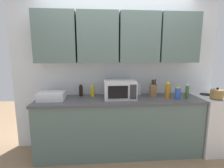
# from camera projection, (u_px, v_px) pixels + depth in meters

# --- Properties ---
(wall_back_with_cabinets) EXTENTS (3.42, 0.38, 2.60)m
(wall_back_with_cabinets) POSITION_uv_depth(u_px,v_px,m) (118.00, 54.00, 2.81)
(wall_back_with_cabinets) COLOR white
(wall_back_with_cabinets) RESTS_ON ground_plane
(counter_run) EXTENTS (2.55, 0.63, 0.90)m
(counter_run) POSITION_uv_depth(u_px,v_px,m) (119.00, 126.00, 2.78)
(counter_run) COLOR slate
(counter_run) RESTS_ON ground_plane
(stove_range) EXTENTS (0.76, 0.64, 0.91)m
(stove_range) POSITION_uv_depth(u_px,v_px,m) (218.00, 123.00, 2.89)
(stove_range) COLOR silver
(stove_range) RESTS_ON ground_plane
(kettle) EXTENTS (0.19, 0.19, 0.17)m
(kettle) POSITION_uv_depth(u_px,v_px,m) (217.00, 94.00, 2.65)
(kettle) COLOR olive
(kettle) RESTS_ON stove_range
(microwave) EXTENTS (0.48, 0.37, 0.28)m
(microwave) POSITION_uv_depth(u_px,v_px,m) (120.00, 90.00, 2.67)
(microwave) COLOR silver
(microwave) RESTS_ON counter_run
(dish_rack) EXTENTS (0.38, 0.30, 0.12)m
(dish_rack) POSITION_uv_depth(u_px,v_px,m) (52.00, 96.00, 2.60)
(dish_rack) COLOR silver
(dish_rack) RESTS_ON counter_run
(knife_block) EXTENTS (0.12, 0.14, 0.29)m
(knife_block) POSITION_uv_depth(u_px,v_px,m) (153.00, 90.00, 2.81)
(knife_block) COLOR brown
(knife_block) RESTS_ON counter_run
(bottle_yellow_mustard) EXTENTS (0.07, 0.07, 0.19)m
(bottle_yellow_mustard) POSITION_uv_depth(u_px,v_px,m) (93.00, 91.00, 2.82)
(bottle_yellow_mustard) COLOR gold
(bottle_yellow_mustard) RESTS_ON counter_run
(bottle_blue_cleaner) EXTENTS (0.08, 0.08, 0.19)m
(bottle_blue_cleaner) POSITION_uv_depth(u_px,v_px,m) (178.00, 93.00, 2.66)
(bottle_blue_cleaner) COLOR #2D56B7
(bottle_blue_cleaner) RESTS_ON counter_run
(bottle_soy_dark) EXTENTS (0.06, 0.06, 0.19)m
(bottle_soy_dark) POSITION_uv_depth(u_px,v_px,m) (81.00, 91.00, 2.83)
(bottle_soy_dark) COLOR black
(bottle_soy_dark) RESTS_ON counter_run
(bottle_clear_tall) EXTENTS (0.08, 0.08, 0.20)m
(bottle_clear_tall) POSITION_uv_depth(u_px,v_px,m) (139.00, 89.00, 2.93)
(bottle_clear_tall) COLOR silver
(bottle_clear_tall) RESTS_ON counter_run
(bottle_green_oil) EXTENTS (0.05, 0.05, 0.22)m
(bottle_green_oil) POSITION_uv_depth(u_px,v_px,m) (187.00, 91.00, 2.71)
(bottle_green_oil) COLOR #386B2D
(bottle_green_oil) RESTS_ON counter_run
(bottle_amber_vinegar) EXTENTS (0.08, 0.08, 0.25)m
(bottle_amber_vinegar) POSITION_uv_depth(u_px,v_px,m) (168.00, 91.00, 2.71)
(bottle_amber_vinegar) COLOR #AD701E
(bottle_amber_vinegar) RESTS_ON counter_run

